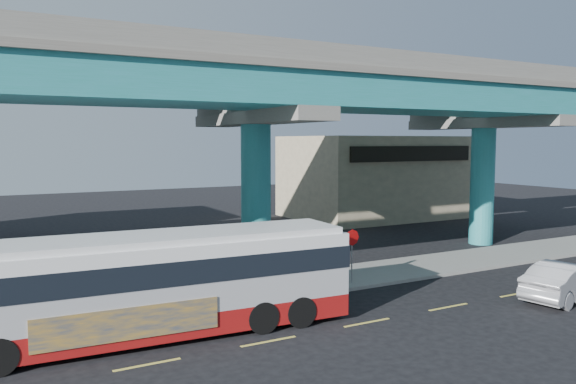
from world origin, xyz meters
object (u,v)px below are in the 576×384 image
parked_car (35,300)px  stop_sign (352,245)px  sedan (566,281)px  transit_bus (155,281)px

parked_car → stop_sign: 13.15m
sedan → transit_bus: bearing=66.4°
sedan → stop_sign: bearing=37.0°
sedan → parked_car: 20.94m
transit_bus → sedan: size_ratio=2.69×
transit_bus → stop_sign: (9.58, 2.21, 0.02)m
sedan → stop_sign: stop_sign is taller
transit_bus → stop_sign: size_ratio=5.54×
sedan → parked_car: bearing=58.9°
sedan → stop_sign: 8.98m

